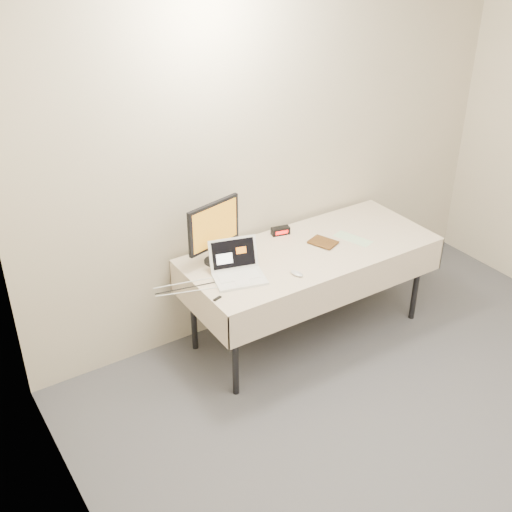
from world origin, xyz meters
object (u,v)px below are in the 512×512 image
laptop (237,268)px  book (319,236)px  monitor (214,228)px  table (311,256)px

laptop → book: laptop is taller
laptop → monitor: size_ratio=0.89×
monitor → book: (0.73, -0.22, -0.17)m
monitor → book: 0.78m
laptop → monitor: 0.32m
table → monitor: size_ratio=4.13×
laptop → book: 0.69m
monitor → book: monitor is taller
table → monitor: bearing=162.5°
table → laptop: size_ratio=4.63×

